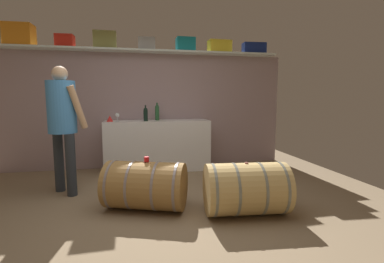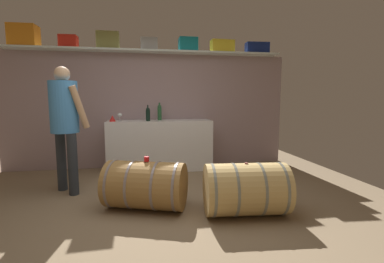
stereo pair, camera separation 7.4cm
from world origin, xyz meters
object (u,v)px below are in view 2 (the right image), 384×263
(winemaker_pouring, at_px, (65,116))
(wine_bottle_dark, at_px, (148,114))
(wine_glass, at_px, (120,115))
(toolcase_orange, at_px, (24,36))
(work_cabinet, at_px, (160,145))
(wine_barrel_near, at_px, (146,185))
(toolcase_red, at_px, (68,42))
(red_funnel, at_px, (112,118))
(wine_barrel_far, at_px, (246,189))
(wine_bottle_green, at_px, (160,112))
(toolcase_olive, at_px, (108,41))
(toolcase_yellow, at_px, (222,47))
(toolcase_teal, at_px, (188,45))
(tasting_cup, at_px, (147,159))
(toolcase_grey, at_px, (149,44))
(toolcase_navy, at_px, (257,48))

(winemaker_pouring, bearing_deg, wine_bottle_dark, 87.92)
(wine_bottle_dark, distance_m, wine_glass, 0.49)
(toolcase_orange, distance_m, work_cabinet, 2.91)
(wine_barrel_near, bearing_deg, wine_glass, 123.02)
(toolcase_red, bearing_deg, winemaker_pouring, -78.89)
(red_funnel, relative_size, wine_barrel_far, 0.12)
(wine_bottle_green, relative_size, winemaker_pouring, 0.19)
(toolcase_olive, relative_size, winemaker_pouring, 0.22)
(toolcase_yellow, bearing_deg, wine_barrel_near, -129.31)
(toolcase_red, relative_size, wine_glass, 1.99)
(work_cabinet, xyz_separation_m, wine_barrel_far, (0.82, -2.15, -0.16))
(wine_bottle_dark, relative_size, winemaker_pouring, 0.16)
(toolcase_teal, height_order, wine_barrel_near, toolcase_teal)
(wine_bottle_green, distance_m, tasting_cup, 1.94)
(toolcase_orange, bearing_deg, wine_barrel_near, -43.81)
(toolcase_orange, relative_size, toolcase_grey, 1.44)
(toolcase_grey, xyz_separation_m, tasting_cup, (-0.10, -1.96, -1.67))
(toolcase_red, bearing_deg, toolcase_teal, 1.77)
(toolcase_teal, distance_m, wine_bottle_green, 1.34)
(toolcase_red, relative_size, toolcase_grey, 0.98)
(wine_bottle_dark, xyz_separation_m, tasting_cup, (-0.05, -1.70, -0.43))
(work_cabinet, distance_m, wine_bottle_green, 0.60)
(red_funnel, bearing_deg, wine_barrel_near, -72.41)
(toolcase_grey, height_order, winemaker_pouring, toolcase_grey)
(toolcase_orange, xyz_separation_m, tasting_cup, (1.96, -1.96, -1.73))
(toolcase_grey, distance_m, red_funnel, 1.48)
(wine_barrel_near, relative_size, tasting_cup, 17.98)
(toolcase_olive, xyz_separation_m, toolcase_teal, (1.42, 0.00, -0.02))
(toolcase_orange, relative_size, winemaker_pouring, 0.25)
(toolcase_olive, xyz_separation_m, work_cabinet, (0.87, -0.18, -1.85))
(toolcase_olive, bearing_deg, toolcase_teal, -1.92)
(wine_barrel_near, bearing_deg, toolcase_red, 142.03)
(toolcase_yellow, height_order, wine_bottle_green, toolcase_yellow)
(wine_bottle_dark, relative_size, wine_barrel_far, 0.30)
(work_cabinet, bearing_deg, wine_barrel_near, -98.75)
(toolcase_red, bearing_deg, work_cabinet, -5.00)
(wine_barrel_near, relative_size, winemaker_pouring, 0.61)
(toolcase_teal, distance_m, work_cabinet, 1.91)
(wine_bottle_dark, distance_m, wine_barrel_far, 2.42)
(red_funnel, bearing_deg, toolcase_grey, 20.99)
(winemaker_pouring, bearing_deg, toolcase_navy, 68.33)
(wine_barrel_far, xyz_separation_m, winemaker_pouring, (-2.15, 1.13, 0.76))
(toolcase_teal, distance_m, winemaker_pouring, 2.54)
(wine_barrel_far, bearing_deg, wine_bottle_green, 115.43)
(wine_barrel_near, bearing_deg, toolcase_grey, 106.05)
(toolcase_teal, relative_size, wine_bottle_dark, 1.19)
(winemaker_pouring, bearing_deg, wine_bottle_green, 87.69)
(toolcase_olive, xyz_separation_m, wine_bottle_green, (0.88, -0.09, -1.25))
(wine_bottle_dark, relative_size, wine_barrel_near, 0.27)
(toolcase_red, xyz_separation_m, wine_glass, (0.83, -0.22, -1.25))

